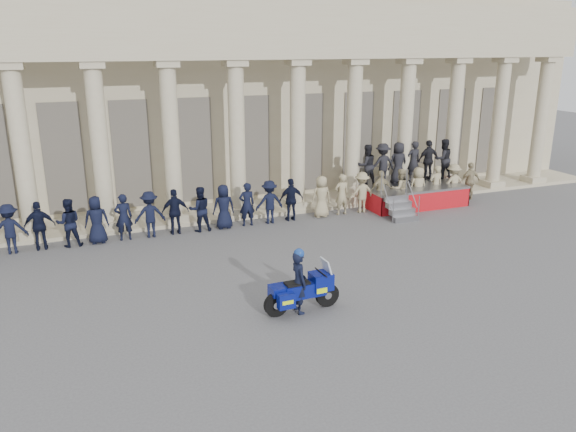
% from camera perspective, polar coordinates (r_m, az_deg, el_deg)
% --- Properties ---
extents(ground, '(90.00, 90.00, 0.00)m').
position_cam_1_polar(ground, '(15.84, -1.21, -8.59)').
color(ground, '#4C4C4F').
rests_on(ground, ground).
extents(building, '(40.00, 12.50, 9.00)m').
position_cam_1_polar(building, '(28.68, -11.72, 12.04)').
color(building, tan).
rests_on(building, ground).
extents(officer_rank, '(23.82, 0.66, 1.74)m').
position_cam_1_polar(officer_rank, '(21.78, -6.08, 1.00)').
color(officer_rank, black).
rests_on(officer_rank, ground).
extents(reviewing_stand, '(4.89, 4.21, 2.72)m').
position_cam_1_polar(reviewing_stand, '(25.62, 11.72, 4.71)').
color(reviewing_stand, gray).
rests_on(reviewing_stand, ground).
extents(motorcycle, '(2.17, 0.89, 1.39)m').
position_cam_1_polar(motorcycle, '(15.02, 1.52, -7.55)').
color(motorcycle, black).
rests_on(motorcycle, ground).
extents(rider, '(0.43, 0.64, 1.80)m').
position_cam_1_polar(rider, '(14.86, 1.11, -6.60)').
color(rider, black).
rests_on(rider, ground).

